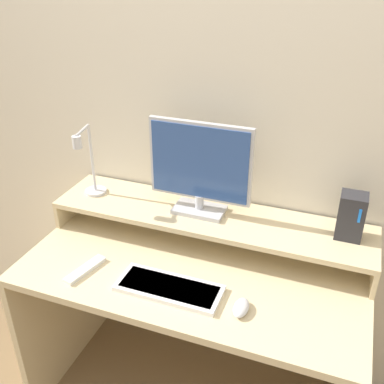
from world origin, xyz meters
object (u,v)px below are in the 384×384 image
(desk_lamp, at_px, (89,168))
(remote_control, at_px, (85,269))
(mouse, at_px, (241,308))
(monitor, at_px, (200,168))
(router_dock, at_px, (351,216))
(keyboard, at_px, (169,288))

(desk_lamp, distance_m, remote_control, 0.44)
(desk_lamp, height_order, mouse, desk_lamp)
(monitor, distance_m, desk_lamp, 0.49)
(monitor, bearing_deg, remote_control, -131.38)
(router_dock, bearing_deg, remote_control, -156.52)
(desk_lamp, bearing_deg, mouse, -23.10)
(desk_lamp, distance_m, router_dock, 1.07)
(monitor, bearing_deg, keyboard, -87.72)
(mouse, bearing_deg, remote_control, -179.95)
(desk_lamp, bearing_deg, keyboard, -32.37)
(mouse, xyz_separation_m, remote_control, (-0.61, -0.00, -0.01))
(keyboard, xyz_separation_m, mouse, (0.27, -0.01, 0.01))
(keyboard, distance_m, mouse, 0.27)
(desk_lamp, xyz_separation_m, router_dock, (1.07, 0.07, -0.05))
(monitor, xyz_separation_m, desk_lamp, (-0.48, -0.05, -0.06))
(monitor, relative_size, keyboard, 1.10)
(router_dock, height_order, mouse, router_dock)
(monitor, distance_m, mouse, 0.56)
(router_dock, height_order, remote_control, router_dock)
(router_dock, height_order, keyboard, router_dock)
(mouse, bearing_deg, desk_lamp, 156.90)
(remote_control, bearing_deg, router_dock, 23.48)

